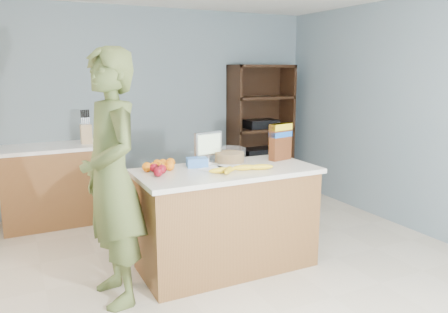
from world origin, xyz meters
name	(u,v)px	position (x,y,z in m)	size (l,w,h in m)	color
floor	(242,280)	(0.00, 0.00, 0.00)	(4.50, 5.00, 0.02)	beige
walls	(244,81)	(0.00, 0.00, 1.65)	(4.52, 5.02, 2.51)	slate
counter_peninsula	(227,222)	(0.00, 0.30, 0.42)	(1.56, 0.76, 0.90)	brown
back_cabinet	(58,184)	(-1.20, 2.20, 0.45)	(1.24, 0.62, 0.90)	brown
shelving_unit	(259,132)	(1.55, 2.35, 0.86)	(0.90, 0.40, 1.80)	black
person	(112,179)	(-1.00, 0.19, 0.95)	(0.69, 0.46, 1.91)	#4F5B2C
knife_block	(86,133)	(-0.86, 2.17, 1.02)	(0.12, 0.10, 0.31)	tan
envelopes	(220,167)	(-0.02, 0.40, 0.90)	(0.42, 0.19, 0.00)	white
bananas	(239,169)	(0.05, 0.16, 0.92)	(0.58, 0.21, 0.05)	yellow
apples	(158,169)	(-0.59, 0.38, 0.94)	(0.13, 0.25, 0.08)	maroon
oranges	(160,165)	(-0.52, 0.52, 0.94)	(0.32, 0.21, 0.08)	orange
blue_carton	(197,162)	(-0.19, 0.49, 0.94)	(0.18, 0.12, 0.08)	blue
salad_bowl	(229,156)	(0.15, 0.54, 0.96)	(0.30, 0.30, 0.13)	#267219
tv	(208,145)	(-0.03, 0.62, 1.06)	(0.28, 0.12, 0.28)	silver
cereal_box	(280,139)	(0.63, 0.42, 1.10)	(0.24, 0.14, 0.34)	#592B14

